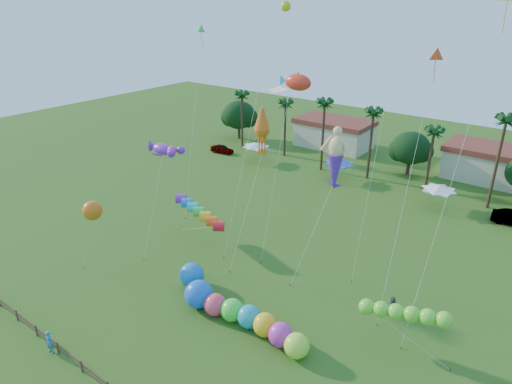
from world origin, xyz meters
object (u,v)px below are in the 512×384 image
Objects in this scene: blue_ball at (192,275)px; spectator_a at (49,342)px; caterpillar_inflatable at (240,315)px; spectator_b at (392,307)px; car_a at (222,149)px.

spectator_a is at bearing -100.52° from blue_ball.
blue_ball is at bearing 166.07° from caterpillar_inflatable.
spectator_a is at bearing -107.92° from spectator_b.
car_a is 2.13× the size of spectator_a.
car_a is 46.81m from spectator_a.
car_a is 44.87m from spectator_b.
caterpillar_inflatable is 6.98m from blue_ball.
blue_ball is (2.29, 12.31, 0.19)m from spectator_a.
spectator_a is 14.14m from caterpillar_inflatable.
spectator_a reaches higher than spectator_b.
spectator_a is 0.16× the size of caterpillar_inflatable.
spectator_a is at bearing -161.38° from car_a.
car_a is 0.34× the size of caterpillar_inflatable.
spectator_b is 17.40m from blue_ball.
car_a is at bearing 174.86° from spectator_b.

